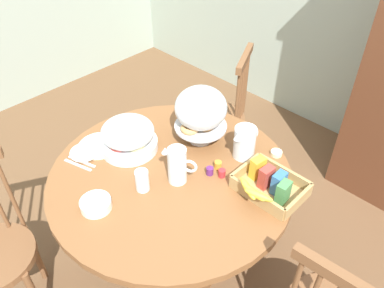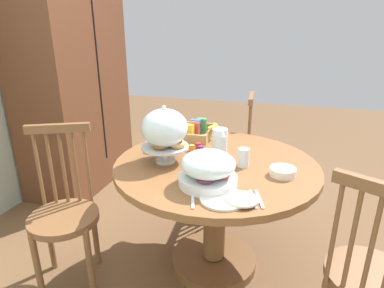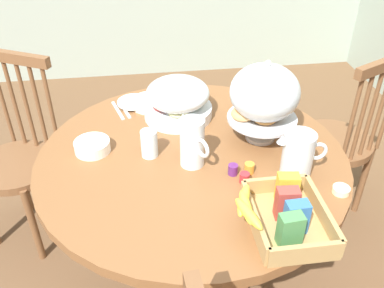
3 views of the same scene
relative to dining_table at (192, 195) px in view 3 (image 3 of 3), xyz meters
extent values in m
plane|color=brown|center=(0.07, 0.06, -0.53)|extent=(10.00, 10.00, 0.00)
cylinder|color=brown|center=(0.00, 0.00, 0.19)|extent=(1.21, 1.21, 0.04)
cylinder|color=brown|center=(0.00, 0.00, -0.14)|extent=(0.14, 0.14, 0.63)
cylinder|color=brown|center=(0.00, 0.00, -0.50)|extent=(0.56, 0.56, 0.06)
cylinder|color=brown|center=(-0.40, 0.81, -0.08)|extent=(0.40, 0.40, 0.04)
cylinder|color=brown|center=(-0.59, 0.88, -0.30)|extent=(0.04, 0.04, 0.45)
cylinder|color=brown|center=(-0.46, 0.62, -0.30)|extent=(0.04, 0.04, 0.45)
cylinder|color=brown|center=(-0.33, 1.00, -0.30)|extent=(0.04, 0.04, 0.45)
cylinder|color=brown|center=(-0.21, 0.75, -0.30)|extent=(0.04, 0.04, 0.45)
cylinder|color=brown|center=(-0.29, 0.94, 0.16)|extent=(0.02, 0.02, 0.48)
cylinder|color=brown|center=(-0.26, 0.88, 0.16)|extent=(0.02, 0.02, 0.48)
cylinder|color=brown|center=(-0.22, 0.82, 0.16)|extent=(0.02, 0.02, 0.48)
cylinder|color=brown|center=(-0.19, 0.76, 0.16)|extent=(0.02, 0.02, 0.48)
cylinder|color=brown|center=(-0.41, -0.80, -0.08)|extent=(0.40, 0.40, 0.04)
cylinder|color=brown|center=(-0.22, -0.74, -0.30)|extent=(0.04, 0.04, 0.45)
cylinder|color=brown|center=(-0.60, -0.86, -0.30)|extent=(0.04, 0.04, 0.45)
cylinder|color=brown|center=(-0.47, -0.62, -0.30)|extent=(0.04, 0.04, 0.45)
cylinder|color=brown|center=(-0.62, -0.86, 0.16)|extent=(0.02, 0.02, 0.48)
cylinder|color=brown|center=(-0.59, -0.79, 0.16)|extent=(0.02, 0.02, 0.48)
cylinder|color=brown|center=(-0.56, -0.73, 0.16)|extent=(0.02, 0.02, 0.48)
cylinder|color=brown|center=(-0.52, -0.67, 0.16)|extent=(0.02, 0.02, 0.48)
cylinder|color=brown|center=(-0.49, -0.61, 0.16)|extent=(0.02, 0.02, 0.48)
cube|color=brown|center=(-0.56, -0.73, 0.42)|extent=(0.20, 0.34, 0.05)
cylinder|color=silver|center=(-0.08, 0.29, 0.22)|extent=(0.12, 0.12, 0.02)
cylinder|color=silver|center=(-0.08, 0.29, 0.26)|extent=(0.03, 0.03, 0.09)
cylinder|color=silver|center=(-0.08, 0.29, 0.31)|extent=(0.28, 0.28, 0.01)
torus|color=#B27033|center=(-0.04, 0.29, 0.33)|extent=(0.10, 0.10, 0.03)
torus|color=#D19347|center=(-0.07, 0.33, 0.33)|extent=(0.10, 0.10, 0.03)
torus|color=#935628|center=(-0.12, 0.30, 0.33)|extent=(0.10, 0.10, 0.03)
torus|color=tan|center=(-0.08, 0.22, 0.33)|extent=(0.10, 0.10, 0.03)
ellipsoid|color=silver|center=(-0.08, 0.29, 0.42)|extent=(0.27, 0.27, 0.22)
sphere|color=silver|center=(-0.08, 0.29, 0.54)|extent=(0.02, 0.02, 0.02)
cylinder|color=silver|center=(-0.30, -0.02, 0.24)|extent=(0.30, 0.30, 0.05)
ellipsoid|color=beige|center=(-0.23, -0.03, 0.27)|extent=(0.09, 0.09, 0.03)
ellipsoid|color=#8CBF59|center=(-0.30, 0.05, 0.27)|extent=(0.09, 0.09, 0.03)
ellipsoid|color=#6B2D4C|center=(-0.36, -0.03, 0.27)|extent=(0.09, 0.09, 0.03)
ellipsoid|color=#CC3D33|center=(-0.29, -0.09, 0.27)|extent=(0.09, 0.09, 0.03)
ellipsoid|color=silver|center=(-0.30, -0.02, 0.33)|extent=(0.28, 0.28, 0.13)
cylinder|color=silver|center=(0.17, 0.36, 0.30)|extent=(0.11, 0.11, 0.18)
cylinder|color=orange|center=(0.17, 0.36, 0.27)|extent=(0.10, 0.10, 0.12)
cone|color=silver|center=(0.17, 0.29, 0.37)|extent=(0.04, 0.04, 0.03)
torus|color=silver|center=(0.17, 0.43, 0.31)|extent=(0.01, 0.07, 0.07)
cylinder|color=silver|center=(0.06, -0.01, 0.31)|extent=(0.09, 0.09, 0.19)
cylinder|color=white|center=(0.06, -0.01, 0.28)|extent=(0.08, 0.08, 0.13)
cone|color=silver|center=(0.01, -0.03, 0.39)|extent=(0.05, 0.05, 0.03)
torus|color=silver|center=(0.11, 0.02, 0.32)|extent=(0.07, 0.05, 0.07)
cube|color=tan|center=(0.41, 0.25, 0.22)|extent=(0.30, 0.22, 0.01)
cube|color=tan|center=(0.41, 0.14, 0.25)|extent=(0.30, 0.02, 0.07)
cube|color=tan|center=(0.41, 0.36, 0.25)|extent=(0.30, 0.02, 0.07)
cube|color=tan|center=(0.26, 0.25, 0.25)|extent=(0.02, 0.22, 0.07)
cube|color=tan|center=(0.56, 0.25, 0.25)|extent=(0.02, 0.22, 0.07)
cube|color=gold|center=(0.32, 0.27, 0.28)|extent=(0.05, 0.08, 0.11)
cube|color=#B23D33|center=(0.39, 0.25, 0.28)|extent=(0.05, 0.07, 0.11)
cube|color=#336BAD|center=(0.45, 0.26, 0.28)|extent=(0.05, 0.07, 0.11)
cube|color=#47894C|center=(0.50, 0.22, 0.28)|extent=(0.05, 0.07, 0.11)
ellipsoid|color=yellow|center=(0.38, 0.11, 0.31)|extent=(0.14, 0.08, 0.05)
ellipsoid|color=yellow|center=(0.41, 0.11, 0.31)|extent=(0.13, 0.03, 0.05)
ellipsoid|color=yellow|center=(0.44, 0.11, 0.31)|extent=(0.14, 0.08, 0.05)
cylinder|color=white|center=(-0.43, -0.13, 0.22)|extent=(0.22, 0.22, 0.01)
cylinder|color=white|center=(-0.42, -0.22, 0.23)|extent=(0.15, 0.15, 0.01)
cylinder|color=white|center=(-0.08, -0.38, 0.23)|extent=(0.14, 0.14, 0.04)
cylinder|color=silver|center=(-0.02, -0.16, 0.27)|extent=(0.06, 0.06, 0.11)
cylinder|color=beige|center=(0.29, 0.48, 0.22)|extent=(0.06, 0.06, 0.02)
cylinder|color=#B7282D|center=(0.19, 0.16, 0.23)|extent=(0.04, 0.04, 0.04)
cylinder|color=orange|center=(0.14, 0.19, 0.23)|extent=(0.04, 0.04, 0.04)
cylinder|color=#5B2366|center=(0.14, 0.13, 0.23)|extent=(0.04, 0.04, 0.04)
cube|color=silver|center=(-0.39, -0.26, 0.21)|extent=(0.17, 0.06, 0.01)
cube|color=silver|center=(-0.38, -0.29, 0.21)|extent=(0.17, 0.06, 0.01)
cube|color=silver|center=(-0.47, 0.01, 0.21)|extent=(0.17, 0.06, 0.01)
camera|label=1|loc=(1.03, -0.90, 1.53)|focal=35.92mm
camera|label=2|loc=(-1.73, -0.36, 0.96)|focal=30.02mm
camera|label=3|loc=(1.32, -0.18, 1.19)|focal=39.58mm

